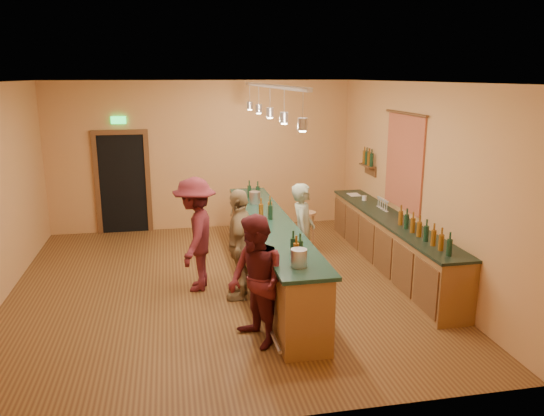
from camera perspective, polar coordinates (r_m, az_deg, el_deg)
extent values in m
plane|color=#573118|center=(8.65, -5.59, -8.38)|extent=(7.00, 7.00, 0.00)
cube|color=silver|center=(8.00, -6.15, 13.32)|extent=(6.50, 7.00, 0.02)
cube|color=tan|center=(11.61, -7.49, 5.57)|extent=(6.50, 0.02, 3.20)
cube|color=tan|center=(4.83, -1.93, -6.48)|extent=(6.50, 0.02, 3.20)
cube|color=tan|center=(9.06, 15.09, 2.80)|extent=(0.02, 7.00, 3.20)
cube|color=black|center=(11.71, -15.73, 2.50)|extent=(0.95, 0.06, 2.10)
cube|color=#533619|center=(11.74, -18.29, 2.34)|extent=(0.10, 0.08, 2.10)
cube|color=#533619|center=(11.65, -13.17, 2.60)|extent=(0.10, 0.08, 2.10)
cube|color=#533619|center=(11.53, -16.11, 7.84)|extent=(1.15, 0.08, 0.10)
cube|color=#19E54C|center=(11.49, -16.19, 9.07)|extent=(0.30, 0.04, 0.15)
cube|color=maroon|center=(9.36, 14.01, 4.78)|extent=(0.03, 1.40, 1.60)
cube|color=#533619|center=(10.74, 10.23, 4.51)|extent=(0.16, 0.55, 0.03)
cube|color=#533619|center=(10.78, 10.55, 3.99)|extent=(0.03, 0.55, 0.18)
cube|color=brown|center=(9.40, 12.58, -3.89)|extent=(0.55, 4.50, 0.90)
cube|color=black|center=(9.27, 12.73, -1.12)|extent=(0.60, 4.55, 0.04)
cylinder|color=silver|center=(10.42, 9.91, 1.06)|extent=(0.09, 0.09, 0.09)
cube|color=silver|center=(10.87, 8.82, 1.43)|extent=(0.22, 0.30, 0.01)
cube|color=brown|center=(8.58, -0.21, -4.93)|extent=(0.60, 5.00, 1.00)
cube|color=#153126|center=(8.42, -0.21, -1.55)|extent=(0.70, 5.10, 0.05)
cylinder|color=silver|center=(8.65, -2.57, -7.27)|extent=(0.05, 5.00, 0.05)
cylinder|color=silver|center=(6.42, 2.90, -5.38)|extent=(0.20, 0.20, 0.22)
cylinder|color=silver|center=(9.53, -1.87, 1.13)|extent=(0.20, 0.20, 0.22)
cube|color=silver|center=(8.11, -0.22, 12.98)|extent=(0.06, 4.60, 0.05)
cylinder|color=silver|center=(6.17, 3.34, 10.85)|extent=(0.01, 0.01, 0.35)
cylinder|color=#A5A5AD|center=(6.18, 3.32, 8.99)|extent=(0.11, 0.11, 0.14)
cylinder|color=#FFEABF|center=(6.19, 3.31, 8.26)|extent=(0.08, 0.08, 0.02)
cylinder|color=silver|center=(7.14, 1.32, 11.30)|extent=(0.01, 0.01, 0.35)
cylinder|color=#A5A5AD|center=(7.15, 1.31, 9.70)|extent=(0.11, 0.11, 0.14)
cylinder|color=#FFEABF|center=(7.16, 1.31, 9.07)|extent=(0.08, 0.08, 0.02)
cylinder|color=silver|center=(8.12, -0.22, 11.64)|extent=(0.01, 0.01, 0.35)
cylinder|color=#A5A5AD|center=(8.13, -0.22, 10.24)|extent=(0.11, 0.11, 0.14)
cylinder|color=#FFEABF|center=(8.14, -0.22, 9.67)|extent=(0.08, 0.08, 0.02)
cylinder|color=silver|center=(9.10, -1.44, 11.90)|extent=(0.01, 0.01, 0.35)
cylinder|color=#A5A5AD|center=(9.11, -1.43, 10.65)|extent=(0.11, 0.11, 0.14)
cylinder|color=#FFEABF|center=(9.12, -1.42, 10.15)|extent=(0.08, 0.08, 0.02)
cylinder|color=silver|center=(10.09, -2.41, 12.11)|extent=(0.01, 0.01, 0.35)
cylinder|color=#A5A5AD|center=(10.10, -2.40, 10.98)|extent=(0.11, 0.11, 0.14)
cylinder|color=#FFEABF|center=(10.10, -2.40, 10.52)|extent=(0.08, 0.08, 0.02)
imported|color=gray|center=(8.63, 3.34, -2.65)|extent=(0.56, 0.69, 1.63)
imported|color=#59191E|center=(6.58, -1.73, -7.91)|extent=(0.87, 0.98, 1.67)
imported|color=#997A51|center=(7.95, -3.48, -3.90)|extent=(0.62, 1.06, 1.69)
imported|color=#59191E|center=(8.33, -8.23, -2.82)|extent=(0.91, 1.28, 1.79)
cylinder|color=#B0784F|center=(10.13, 3.71, -0.55)|extent=(0.37, 0.37, 0.04)
cylinder|color=#B0784F|center=(10.27, 4.45, -2.57)|extent=(0.04, 0.04, 0.72)
cylinder|color=#B0784F|center=(10.33, 3.13, -2.45)|extent=(0.04, 0.04, 0.72)
cylinder|color=#B0784F|center=(10.10, 3.47, -2.84)|extent=(0.04, 0.04, 0.72)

